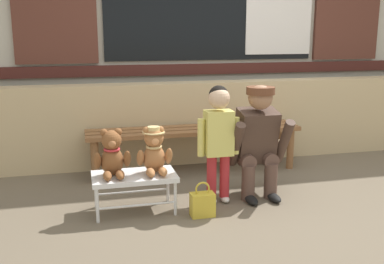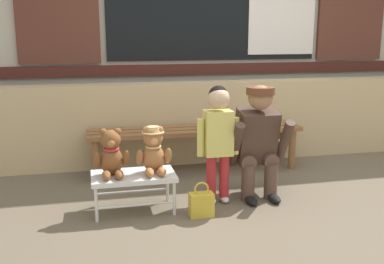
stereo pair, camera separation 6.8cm
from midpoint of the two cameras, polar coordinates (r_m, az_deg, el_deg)
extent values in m
plane|color=brown|center=(3.74, 10.84, -9.19)|extent=(60.00, 60.00, 0.00)
cube|color=tan|center=(4.90, 4.40, 1.41)|extent=(7.95, 0.25, 0.85)
cube|color=#471E19|center=(5.22, 3.17, 7.93)|extent=(7.47, 0.04, 0.12)
cube|color=brown|center=(4.32, 1.33, -0.15)|extent=(2.10, 0.11, 0.04)
cube|color=brown|center=(4.46, 0.88, 0.24)|extent=(2.10, 0.11, 0.04)
cube|color=brown|center=(4.59, 0.46, 0.61)|extent=(2.10, 0.11, 0.04)
cylinder|color=brown|center=(4.25, -11.49, -3.68)|extent=(0.07, 0.07, 0.40)
cylinder|color=brown|center=(4.52, -11.60, -2.70)|extent=(0.07, 0.07, 0.40)
cylinder|color=brown|center=(4.70, 12.85, -2.17)|extent=(0.07, 0.07, 0.40)
cylinder|color=brown|center=(4.95, 11.46, -1.38)|extent=(0.07, 0.07, 0.40)
cube|color=silver|center=(3.52, -6.82, -5.54)|extent=(0.64, 0.36, 0.04)
cylinder|color=silver|center=(3.42, -11.37, -8.96)|extent=(0.02, 0.02, 0.26)
cylinder|color=silver|center=(3.70, -11.52, -7.28)|extent=(0.02, 0.02, 0.26)
cylinder|color=silver|center=(3.48, -1.68, -8.34)|extent=(0.02, 0.02, 0.26)
cylinder|color=silver|center=(3.75, -2.58, -6.74)|extent=(0.02, 0.02, 0.26)
cylinder|color=silver|center=(3.44, -6.47, -9.10)|extent=(0.58, 0.02, 0.02)
cylinder|color=silver|center=(3.72, -7.00, -7.42)|extent=(0.58, 0.02, 0.02)
ellipsoid|color=brown|center=(3.49, -9.53, -3.59)|extent=(0.17, 0.14, 0.22)
sphere|color=brown|center=(3.44, -9.61, -0.98)|extent=(0.15, 0.15, 0.15)
sphere|color=#AE6E42|center=(3.39, -9.55, -1.38)|extent=(0.06, 0.06, 0.06)
sphere|color=brown|center=(3.44, -10.53, -0.03)|extent=(0.06, 0.06, 0.06)
ellipsoid|color=brown|center=(3.46, -11.33, -3.50)|extent=(0.06, 0.11, 0.16)
ellipsoid|color=brown|center=(3.40, -10.15, -5.37)|extent=(0.06, 0.15, 0.06)
sphere|color=brown|center=(3.44, -8.79, 0.05)|extent=(0.06, 0.06, 0.06)
ellipsoid|color=brown|center=(3.47, -7.69, -3.31)|extent=(0.06, 0.11, 0.16)
ellipsoid|color=brown|center=(3.41, -8.57, -5.29)|extent=(0.06, 0.15, 0.06)
torus|color=red|center=(3.47, -9.58, -2.10)|extent=(0.13, 0.13, 0.02)
ellipsoid|color=#A86B3D|center=(3.53, -4.32, -3.30)|extent=(0.17, 0.14, 0.22)
sphere|color=#A86B3D|center=(3.47, -4.34, -0.71)|extent=(0.15, 0.15, 0.15)
sphere|color=#E1955B|center=(3.43, -4.20, -1.11)|extent=(0.06, 0.06, 0.06)
sphere|color=#A86B3D|center=(3.46, -5.24, 0.22)|extent=(0.06, 0.06, 0.06)
ellipsoid|color=#A86B3D|center=(3.48, -6.05, -3.22)|extent=(0.06, 0.11, 0.16)
ellipsoid|color=#A86B3D|center=(3.43, -4.79, -5.07)|extent=(0.06, 0.15, 0.06)
sphere|color=#A86B3D|center=(3.48, -3.53, 0.31)|extent=(0.06, 0.06, 0.06)
ellipsoid|color=#A86B3D|center=(3.51, -2.48, -3.02)|extent=(0.06, 0.11, 0.16)
ellipsoid|color=#A86B3D|center=(3.45, -3.24, -4.97)|extent=(0.06, 0.15, 0.06)
torus|color=#D6B775|center=(3.50, -4.34, -1.83)|extent=(0.13, 0.13, 0.02)
cylinder|color=#D6B775|center=(3.47, -4.37, -0.03)|extent=(0.17, 0.17, 0.01)
cylinder|color=#D6B775|center=(3.46, -4.37, 0.33)|extent=(0.10, 0.10, 0.04)
cylinder|color=#B7282D|center=(3.69, 2.95, -5.63)|extent=(0.08, 0.08, 0.36)
ellipsoid|color=silver|center=(3.74, 3.00, -8.57)|extent=(0.07, 0.12, 0.05)
cylinder|color=#B7282D|center=(3.72, 4.59, -5.50)|extent=(0.08, 0.08, 0.36)
ellipsoid|color=silver|center=(3.77, 4.63, -8.42)|extent=(0.07, 0.12, 0.05)
cube|color=#DBD166|center=(3.61, 3.85, -0.13)|extent=(0.22, 0.15, 0.36)
cylinder|color=#DBD166|center=(3.58, 1.62, -0.72)|extent=(0.06, 0.06, 0.30)
cylinder|color=#DBD166|center=(3.66, 6.02, -0.48)|extent=(0.06, 0.06, 0.30)
sphere|color=#DBB28E|center=(3.56, 3.92, 4.27)|extent=(0.17, 0.17, 0.17)
sphere|color=black|center=(3.57, 3.87, 4.61)|extent=(0.16, 0.16, 0.16)
cylinder|color=brown|center=(3.79, 7.56, -6.37)|extent=(0.11, 0.11, 0.30)
cylinder|color=brown|center=(3.86, 6.91, -3.33)|extent=(0.13, 0.32, 0.13)
ellipsoid|color=black|center=(3.76, 7.93, -8.48)|extent=(0.09, 0.20, 0.06)
cylinder|color=brown|center=(3.86, 10.36, -6.10)|extent=(0.11, 0.11, 0.30)
cylinder|color=brown|center=(3.93, 9.66, -3.13)|extent=(0.13, 0.32, 0.13)
ellipsoid|color=black|center=(3.83, 10.76, -8.17)|extent=(0.09, 0.20, 0.06)
cube|color=#473328|center=(3.82, 8.55, -0.46)|extent=(0.32, 0.30, 0.47)
cylinder|color=#473328|center=(3.67, 6.04, -1.58)|extent=(0.08, 0.28, 0.40)
cylinder|color=#473328|center=(3.82, 12.01, -1.21)|extent=(0.08, 0.28, 0.40)
sphere|color=#9E7051|center=(3.70, 9.11, 4.29)|extent=(0.20, 0.20, 0.20)
cylinder|color=brown|center=(3.69, 9.14, 5.14)|extent=(0.23, 0.23, 0.06)
cube|color=brown|center=(4.00, 10.55, -1.99)|extent=(0.10, 0.22, 0.16)
cube|color=gold|center=(3.47, 1.75, -9.12)|extent=(0.18, 0.11, 0.18)
torus|color=gold|center=(3.43, 1.76, -7.18)|extent=(0.11, 0.01, 0.11)
camera|label=1|loc=(0.03, -89.49, 0.11)|focal=42.46mm
camera|label=2|loc=(0.03, 90.51, -0.11)|focal=42.46mm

